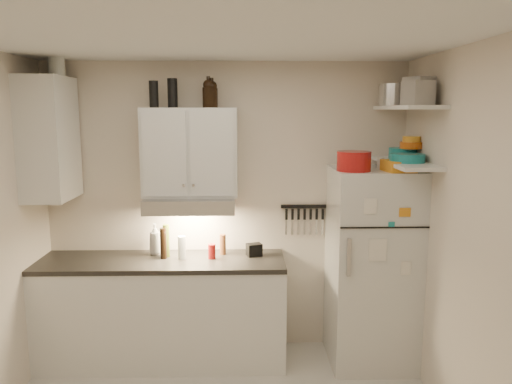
{
  "coord_description": "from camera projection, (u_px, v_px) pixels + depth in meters",
  "views": [
    {
      "loc": [
        0.15,
        -2.93,
        2.18
      ],
      "look_at": [
        0.25,
        0.9,
        1.55
      ],
      "focal_mm": 35.0,
      "sensor_mm": 36.0,
      "label": 1
    }
  ],
  "objects": [
    {
      "name": "right_wall",
      "position": [
        480.0,
        255.0,
        3.07
      ],
      "size": [
        0.02,
        3.0,
        2.6
      ],
      "primitive_type": "cube",
      "color": "beige",
      "rests_on": "ground"
    },
    {
      "name": "red_jar",
      "position": [
        212.0,
        251.0,
        4.27
      ],
      "size": [
        0.07,
        0.07,
        0.13
      ],
      "primitive_type": "cylinder",
      "rotation": [
        0.0,
        0.0,
        -0.05
      ],
      "color": "maroon",
      "rests_on": "countertop"
    },
    {
      "name": "back_wall",
      "position": [
        227.0,
        208.0,
        4.52
      ],
      "size": [
        3.2,
        0.02,
        2.6
      ],
      "primitive_type": "cube",
      "color": "beige",
      "rests_on": "ground"
    },
    {
      "name": "tin_b",
      "position": [
        418.0,
        93.0,
        3.65
      ],
      "size": [
        0.22,
        0.22,
        0.18
      ],
      "primitive_type": "cube",
      "rotation": [
        0.0,
        0.0,
        0.31
      ],
      "color": "#AAAAAD",
      "rests_on": "shelf_hi"
    },
    {
      "name": "side_jar",
      "position": [
        56.0,
        65.0,
        4.03
      ],
      "size": [
        0.13,
        0.13,
        0.17
      ],
      "primitive_type": "cylinder",
      "rotation": [
        0.0,
        0.0,
        -0.01
      ],
      "color": "silver",
      "rests_on": "side_cabinet"
    },
    {
      "name": "oil_bottle",
      "position": [
        166.0,
        241.0,
        4.31
      ],
      "size": [
        0.06,
        0.06,
        0.29
      ],
      "primitive_type": "cylinder",
      "rotation": [
        0.0,
        0.0,
        -0.03
      ],
      "color": "#4E5F17",
      "rests_on": "countertop"
    },
    {
      "name": "countertop",
      "position": [
        162.0,
        262.0,
        4.26
      ],
      "size": [
        2.1,
        0.62,
        0.04
      ],
      "primitive_type": "cube",
      "color": "black",
      "rests_on": "base_cabinet"
    },
    {
      "name": "spice_jar",
      "position": [
        380.0,
        163.0,
        4.11
      ],
      "size": [
        0.06,
        0.06,
        0.1
      ],
      "primitive_type": "cylinder",
      "rotation": [
        0.0,
        0.0,
        0.12
      ],
      "color": "silver",
      "rests_on": "fridge"
    },
    {
      "name": "caddy",
      "position": [
        254.0,
        250.0,
        4.36
      ],
      "size": [
        0.15,
        0.13,
        0.11
      ],
      "primitive_type": "cube",
      "rotation": [
        0.0,
        0.0,
        0.34
      ],
      "color": "black",
      "rests_on": "countertop"
    },
    {
      "name": "base_cabinet",
      "position": [
        163.0,
        312.0,
        4.34
      ],
      "size": [
        2.1,
        0.6,
        0.88
      ],
      "primitive_type": "cube",
      "color": "silver",
      "rests_on": "floor"
    },
    {
      "name": "bowl_yellow",
      "position": [
        412.0,
        139.0,
        4.09
      ],
      "size": [
        0.14,
        0.14,
        0.05
      ],
      "primitive_type": "cylinder",
      "color": "orange",
      "rests_on": "bowl_orange"
    },
    {
      "name": "soap_bottle",
      "position": [
        155.0,
        237.0,
        4.39
      ],
      "size": [
        0.14,
        0.14,
        0.31
      ],
      "primitive_type": "imported",
      "rotation": [
        0.0,
        0.0,
        0.21
      ],
      "color": "silver",
      "rests_on": "countertop"
    },
    {
      "name": "thermos_a",
      "position": [
        173.0,
        93.0,
        4.16
      ],
      "size": [
        0.1,
        0.1,
        0.24
      ],
      "primitive_type": "cylinder",
      "rotation": [
        0.0,
        0.0,
        -0.17
      ],
      "color": "black",
      "rests_on": "upper_cabinet"
    },
    {
      "name": "growler_a",
      "position": [
        208.0,
        93.0,
        4.16
      ],
      "size": [
        0.11,
        0.11,
        0.24
      ],
      "primitive_type": null,
      "rotation": [
        0.0,
        0.0,
        -0.12
      ],
      "color": "black",
      "rests_on": "upper_cabinet"
    },
    {
      "name": "upper_cabinet",
      "position": [
        190.0,
        152.0,
        4.25
      ],
      "size": [
        0.8,
        0.33,
        0.75
      ],
      "primitive_type": "cube",
      "color": "silver",
      "rests_on": "back_wall"
    },
    {
      "name": "bowl_teal",
      "position": [
        403.0,
        153.0,
        4.18
      ],
      "size": [
        0.23,
        0.23,
        0.09
      ],
      "primitive_type": "cylinder",
      "color": "#177B81",
      "rests_on": "shelf_lo"
    },
    {
      "name": "shelf_lo",
      "position": [
        405.0,
        163.0,
        4.0
      ],
      "size": [
        0.3,
        0.95,
        0.03
      ],
      "primitive_type": "cube",
      "color": "silver",
      "rests_on": "right_wall"
    },
    {
      "name": "book_stack",
      "position": [
        398.0,
        166.0,
        3.94
      ],
      "size": [
        0.23,
        0.28,
        0.09
      ],
      "primitive_type": "cube",
      "rotation": [
        0.0,
        0.0,
        0.09
      ],
      "color": "orange",
      "rests_on": "fridge"
    },
    {
      "name": "knife_strip",
      "position": [
        304.0,
        206.0,
        4.51
      ],
      "size": [
        0.42,
        0.02,
        0.03
      ],
      "primitive_type": "cube",
      "color": "black",
      "rests_on": "back_wall"
    },
    {
      "name": "range_hood",
      "position": [
        191.0,
        204.0,
        4.26
      ],
      "size": [
        0.76,
        0.46,
        0.12
      ],
      "primitive_type": "cube",
      "color": "silver",
      "rests_on": "back_wall"
    },
    {
      "name": "thermos_b",
      "position": [
        154.0,
        94.0,
        4.13
      ],
      "size": [
        0.1,
        0.1,
        0.22
      ],
      "primitive_type": "cylinder",
      "rotation": [
        0.0,
        0.0,
        0.33
      ],
      "color": "black",
      "rests_on": "upper_cabinet"
    },
    {
      "name": "growler_b",
      "position": [
        212.0,
        94.0,
        4.17
      ],
      "size": [
        0.11,
        0.11,
        0.23
      ],
      "primitive_type": null,
      "rotation": [
        0.0,
        0.0,
        0.13
      ],
      "color": "black",
      "rests_on": "upper_cabinet"
    },
    {
      "name": "vinegar_bottle",
      "position": [
        163.0,
        243.0,
        4.27
      ],
      "size": [
        0.06,
        0.06,
        0.27
      ],
      "primitive_type": "cylinder",
      "rotation": [
        0.0,
        0.0,
        -0.09
      ],
      "color": "black",
      "rests_on": "countertop"
    },
    {
      "name": "stock_pot",
      "position": [
        394.0,
        95.0,
        4.16
      ],
      "size": [
        0.26,
        0.26,
        0.18
      ],
      "primitive_type": "cylinder",
      "rotation": [
        0.0,
        0.0,
        -0.02
      ],
      "color": "silver",
      "rests_on": "shelf_hi"
    },
    {
      "name": "shelf_hi",
      "position": [
        408.0,
        108.0,
        3.93
      ],
      "size": [
        0.3,
        0.95,
        0.03
      ],
      "primitive_type": "cube",
      "color": "silver",
      "rests_on": "right_wall"
    },
    {
      "name": "fridge",
      "position": [
        372.0,
        267.0,
        4.28
      ],
      "size": [
        0.7,
        0.68,
        1.7
      ],
      "primitive_type": "cube",
      "color": "silver",
      "rests_on": "floor"
    },
    {
      "name": "ceiling",
      "position": [
        216.0,
        33.0,
        2.82
      ],
      "size": [
        3.2,
        3.0,
        0.02
      ],
      "primitive_type": "cube",
      "color": "white",
      "rests_on": "ground"
    },
    {
      "name": "dutch_oven",
      "position": [
        354.0,
        161.0,
        3.97
      ],
      "size": [
        0.31,
        0.31,
        0.16
      ],
      "primitive_type": "cylinder",
      "rotation": [
        0.0,
        0.0,
        0.17
      ],
      "color": "maroon",
      "rests_on": "fridge"
    },
    {
      "name": "bowl_orange",
      "position": [
        411.0,
        145.0,
        4.09
      ],
      "size": [
        0.18,
        0.18,
        0.06
      ],
      "primitive_type": "cylinder",
      "color": "#BC5211",
      "rests_on": "bowl_teal"
    },
    {
      "name": "side_cabinet",
      "position": [
        49.0,
        139.0,
        4.07
      ],
      "size": [
        0.33,
        0.55,
        1.0
      ],
      "primitive_type": "cube",
      "color": "silver",
      "rests_on": "left_wall"
    },
    {
      "name": "clear_bottle",
      "position": [
        182.0,
        248.0,
        4.26
      ],
      "size": [
        0.07,
        0.07,
        0.2
      ],
      "primitive_type": "cylinder",
      "rotation": [
        0.0,
        0.0,
        0.13
      ],
      "color": "silver",
      "rests_on": "countertop"
    },
    {
      "name": "plates",
      "position": [
        407.0,
        158.0,
        3.91
      ],
      "size": [
        0.33,
        0.33,
        0.07
      ],
      "primitive_type": "cylinder",
      "rotation": [
        0.0,
        0.0,
        0.24
      ],
      "color": "#177B81",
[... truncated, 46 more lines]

